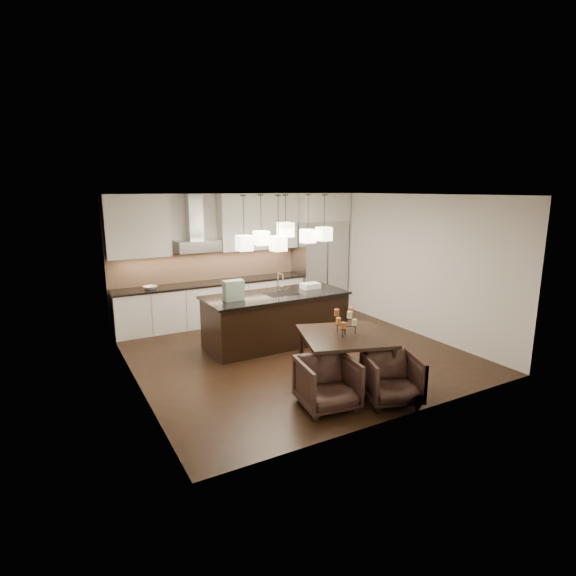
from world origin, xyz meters
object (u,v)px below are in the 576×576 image
dining_table (344,358)px  armchair_left (327,383)px  armchair_right (392,379)px  refrigerator (319,265)px  island_body (276,320)px

dining_table → armchair_left: 0.89m
dining_table → armchair_right: bearing=-59.4°
armchair_right → armchair_left: bearing=-178.1°
armchair_left → armchair_right: size_ratio=1.03×
refrigerator → armchair_left: 5.27m
island_body → armchair_right: size_ratio=3.57×
island_body → dining_table: bearing=-88.2°
refrigerator → dining_table: (-2.06, -3.87, -0.70)m
refrigerator → island_body: refrigerator is taller
armchair_right → dining_table: bearing=122.4°
dining_table → armchair_right: (0.18, -0.86, -0.04)m
island_body → armchair_left: bearing=-103.6°
dining_table → armchair_left: dining_table is taller
island_body → armchair_left: 2.70m
dining_table → armchair_right: 0.88m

